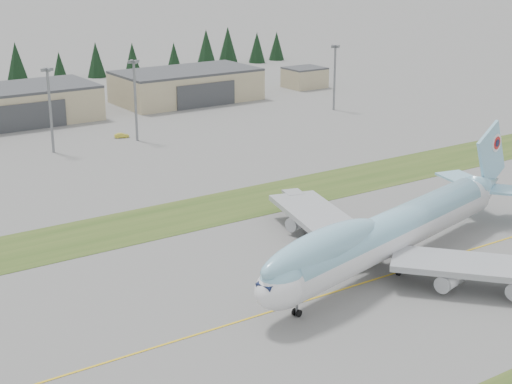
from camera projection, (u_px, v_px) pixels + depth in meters
ground at (394, 274)px, 130.35m from camera, size 7000.00×7000.00×0.00m
grass_strip_far at (245, 203)px, 165.81m from camera, size 400.00×18.00×0.08m
taxiway_line_main at (394, 274)px, 130.35m from camera, size 400.00×0.40×0.02m
boeing_747_freighter at (391, 232)px, 130.83m from camera, size 74.83×62.69×19.65m
hangar_center at (15, 105)px, 238.82m from camera, size 48.00×26.60×10.80m
hangar_right at (187, 85)px, 270.93m from camera, size 48.00×26.60×10.80m
control_shed at (305, 77)px, 296.67m from camera, size 14.00×12.00×7.60m
floodlight_masts at (54, 93)px, 201.74m from camera, size 177.63×4.88×23.56m
service_vehicle_b at (122, 138)px, 220.99m from camera, size 4.35×2.63×1.35m
service_vehicle_c at (240, 100)px, 273.12m from camera, size 2.15×4.34×1.21m
conifer_belt at (21, 66)px, 299.96m from camera, size 272.23×15.90×17.00m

